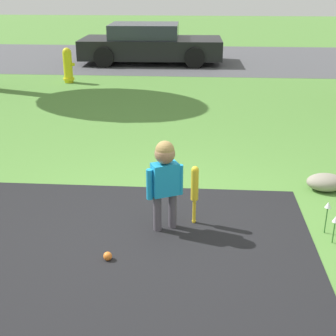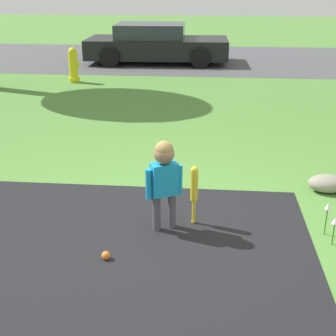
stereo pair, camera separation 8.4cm
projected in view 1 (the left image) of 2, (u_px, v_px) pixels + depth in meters
The scene contains 8 objects.
ground_plane at pixel (170, 229), 4.71m from camera, with size 60.00×60.00×0.00m, color #518438.
street_strip at pixel (194, 59), 14.84m from camera, with size 40.00×6.00×0.01m.
child at pixel (165, 173), 4.50m from camera, with size 0.35×0.24×0.93m.
baseball_bat at pixel (195, 187), 4.68m from camera, with size 0.08×0.08×0.63m.
sports_ball at pixel (108, 256), 4.18m from camera, with size 0.08×0.08×0.08m.
fire_hydrant at pixel (68, 66), 11.26m from camera, with size 0.30×0.27×0.83m.
parked_car at pixel (150, 44), 13.96m from camera, with size 4.20×2.13×1.13m.
edging_rock at pixel (326, 182), 5.54m from camera, with size 0.45×0.31×0.21m.
Camera 1 is at (0.29, -4.12, 2.33)m, focal length 50.00 mm.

